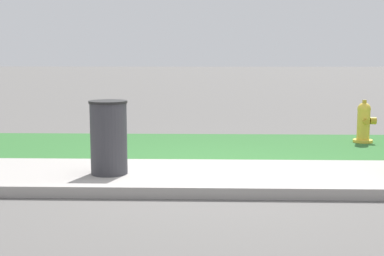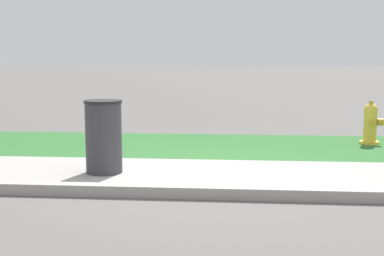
{
  "view_description": "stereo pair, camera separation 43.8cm",
  "coord_description": "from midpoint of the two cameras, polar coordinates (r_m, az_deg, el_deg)",
  "views": [
    {
      "loc": [
        -0.02,
        -6.43,
        1.47
      ],
      "look_at": [
        -0.26,
        1.35,
        0.4
      ],
      "focal_mm": 50.0,
      "sensor_mm": 36.0,
      "label": 1
    },
    {
      "loc": [
        0.42,
        -6.4,
        1.47
      ],
      "look_at": [
        -0.26,
        1.35,
        0.4
      ],
      "focal_mm": 50.0,
      "sensor_mm": 36.0,
      "label": 2
    }
  ],
  "objects": [
    {
      "name": "street_curb",
      "position": [
        5.57,
        2.82,
        -6.86
      ],
      "size": [
        18.0,
        0.16,
        0.12
      ],
      "primitive_type": "cube",
      "color": "#9E9993",
      "rests_on": "ground"
    },
    {
      "name": "fire_hydrant_mid_block",
      "position": [
        9.35,
        19.79,
        0.45
      ],
      "size": [
        0.37,
        0.39,
        0.72
      ],
      "rotation": [
        0.0,
        0.0,
        4.73
      ],
      "color": "gold",
      "rests_on": "ground"
    },
    {
      "name": "grass_verge",
      "position": [
        8.73,
        3.62,
        -1.86
      ],
      "size": [
        18.0,
        2.46,
        0.01
      ],
      "primitive_type": "cube",
      "color": "#2D662D",
      "rests_on": "ground"
    },
    {
      "name": "sidewalk_pavement",
      "position": [
        6.58,
        3.16,
        -5.05
      ],
      "size": [
        18.0,
        1.9,
        0.01
      ],
      "primitive_type": "cube",
      "color": "#9E9993",
      "rests_on": "ground"
    },
    {
      "name": "trash_bin",
      "position": [
        6.66,
        -7.56,
        -0.97
      ],
      "size": [
        0.47,
        0.47,
        0.92
      ],
      "color": "#333338",
      "rests_on": "ground"
    },
    {
      "name": "ground_plane",
      "position": [
        6.59,
        3.16,
        -5.09
      ],
      "size": [
        120.0,
        120.0,
        0.0
      ],
      "primitive_type": "plane",
      "color": "#5B5956"
    }
  ]
}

